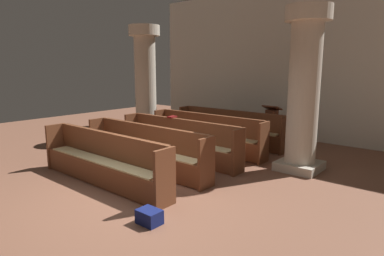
{
  "coord_description": "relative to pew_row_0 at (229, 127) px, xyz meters",
  "views": [
    {
      "loc": [
        4.19,
        -3.56,
        2.18
      ],
      "look_at": [
        -0.73,
        2.27,
        0.75
      ],
      "focal_mm": 31.08,
      "sensor_mm": 36.0,
      "label": 1
    }
  ],
  "objects": [
    {
      "name": "pew_row_1",
      "position": [
        0.0,
        -1.05,
        0.0
      ],
      "size": [
        3.35,
        0.46,
        0.94
      ],
      "color": "brown",
      "rests_on": "ground"
    },
    {
      "name": "ground_plane",
      "position": [
        0.93,
        -4.13,
        -0.49
      ],
      "size": [
        19.2,
        19.2,
        0.0
      ],
      "primitive_type": "plane",
      "color": "brown"
    },
    {
      "name": "pillar_far_side",
      "position": [
        -2.43,
        -0.92,
        1.25
      ],
      "size": [
        0.91,
        0.91,
        3.34
      ],
      "color": "#B6AD9A",
      "rests_on": "ground"
    },
    {
      "name": "pillar_aisle_side",
      "position": [
        2.48,
        -1.03,
        1.25
      ],
      "size": [
        0.91,
        0.91,
        3.34
      ],
      "color": "#B6AD9A",
      "rests_on": "ground"
    },
    {
      "name": "hymn_book",
      "position": [
        -0.39,
        -1.92,
        0.47
      ],
      "size": [
        0.15,
        0.22,
        0.04
      ],
      "primitive_type": "cube",
      "color": "maroon",
      "rests_on": "pew_row_2"
    },
    {
      "name": "pew_row_2",
      "position": [
        0.0,
        -2.1,
        0.0
      ],
      "size": [
        3.35,
        0.46,
        0.94
      ],
      "color": "brown",
      "rests_on": "ground"
    },
    {
      "name": "lectern",
      "position": [
        0.81,
        0.94,
        -0.04
      ],
      "size": [
        0.48,
        0.45,
        1.08
      ],
      "color": "#562B1A",
      "rests_on": "ground"
    },
    {
      "name": "back_wall",
      "position": [
        0.93,
        1.95,
        1.76
      ],
      "size": [
        10.0,
        0.16,
        4.5
      ],
      "primitive_type": "cube",
      "color": "silver",
      "rests_on": "ground"
    },
    {
      "name": "pew_row_0",
      "position": [
        0.0,
        0.0,
        0.0
      ],
      "size": [
        3.35,
        0.47,
        0.94
      ],
      "color": "brown",
      "rests_on": "ground"
    },
    {
      "name": "pew_row_4",
      "position": [
        0.0,
        -4.2,
        0.0
      ],
      "size": [
        3.35,
        0.46,
        0.94
      ],
      "color": "brown",
      "rests_on": "ground"
    },
    {
      "name": "pew_row_3",
      "position": [
        0.0,
        -3.15,
        0.0
      ],
      "size": [
        3.35,
        0.47,
        0.94
      ],
      "color": "brown",
      "rests_on": "ground"
    },
    {
      "name": "kneeler_box_navy",
      "position": [
        1.87,
        -4.76,
        -0.39
      ],
      "size": [
        0.33,
        0.25,
        0.2
      ],
      "primitive_type": "cube",
      "color": "navy",
      "rests_on": "ground"
    }
  ]
}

